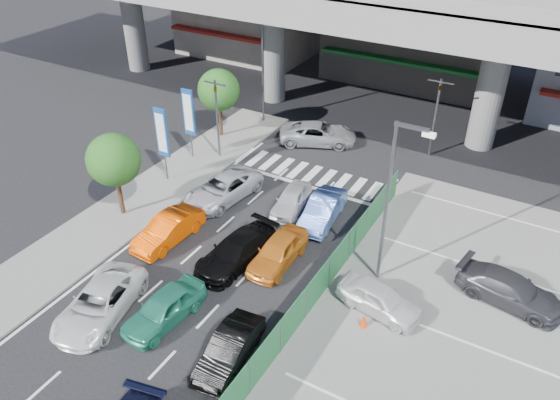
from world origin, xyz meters
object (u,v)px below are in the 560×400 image
Objects in this scene: traffic_light_left at (216,100)px; street_lamp_right at (392,193)px; sedan_white_mid_left at (100,303)px; taxi_orange_left at (168,230)px; traffic_cone at (364,320)px; tree_far at (219,90)px; parked_sedan_dgrey at (510,290)px; signboard_near at (162,135)px; street_lamp_left at (265,58)px; kei_truck_front_right at (323,210)px; sedan_black_mid at (236,251)px; taxi_orange_right at (278,251)px; parked_sedan_white at (380,299)px; traffic_light_right at (438,98)px; sedan_white_front_mid at (291,200)px; taxi_teal_mid at (164,308)px; hatch_black_mid_right at (230,349)px; signboard_far at (189,114)px; crossing_wagon_silver at (318,134)px; wagon_silver_front_left at (223,188)px; tree_near at (114,160)px.

traffic_light_left is 14.68m from street_lamp_right.
sedan_white_mid_left and taxi_orange_left have the same top height.
street_lamp_right reaches higher than traffic_cone.
parked_sedan_dgrey is (20.37, -7.18, -2.66)m from tree_far.
sedan_white_mid_left is at bearing -64.80° from signboard_near.
street_lamp_left reaches higher than kei_truck_front_right.
sedan_black_mid is 1.17× the size of taxi_orange_right.
traffic_light_left is 1.05× the size of sedan_white_mid_left.
street_lamp_left reaches higher than parked_sedan_white.
kei_truck_front_right is at bearing 128.80° from traffic_cone.
signboard_near is (-12.70, -11.01, -0.87)m from traffic_light_right.
sedan_white_front_mid is 11.94m from parked_sedan_dgrey.
parked_sedan_dgrey is at bearing 39.50° from taxi_teal_mid.
hatch_black_mid_right is (10.10, -19.49, -4.13)m from street_lamp_left.
parked_sedan_dgrey is at bearing 39.02° from hatch_black_mid_right.
sedan_white_mid_left is (5.18, -13.16, -2.37)m from signboard_far.
taxi_orange_right is at bearing 174.54° from crossing_wagon_silver.
traffic_light_left is 17.10m from hatch_black_mid_right.
wagon_silver_front_left is (0.15, 4.63, 0.00)m from taxi_orange_left.
wagon_silver_front_left is 1.37× the size of sedan_white_front_mid.
kei_truck_front_right is at bearing -105.35° from traffic_light_right.
taxi_orange_left is (2.93, -8.62, -3.25)m from traffic_light_left.
traffic_light_right is 1.13× the size of parked_sedan_dgrey.
signboard_near is at bearing 134.65° from taxi_teal_mid.
traffic_light_right is 1.05× the size of sedan_white_mid_left.
taxi_orange_right is at bearing 92.93° from parked_sedan_white.
taxi_orange_right is (-1.36, 6.12, 0.05)m from hatch_black_mid_right.
traffic_light_left is 5.99m from wagon_silver_front_left.
parked_sedan_dgrey is 7.18× the size of traffic_cone.
sedan_white_front_mid is at bearing 60.83° from sedan_white_mid_left.
taxi_orange_right is at bearing -102.12° from traffic_light_right.
street_lamp_right is 14.61m from signboard_near.
parked_sedan_dgrey is (10.15, 2.69, 0.04)m from taxi_orange_right.
signboard_far is at bearing 94.90° from tree_near.
tree_far is at bearing 94.55° from sedan_white_mid_left.
tree_far is 1.19× the size of taxi_teal_mid.
sedan_white_mid_left is 1.19× the size of kei_truck_front_right.
wagon_silver_front_left is at bearing 45.97° from tree_near.
wagon_silver_front_left is at bearing -33.65° from signboard_far.
taxi_orange_left is 1.00× the size of kei_truck_front_right.
street_lamp_left reaches higher than sedan_white_mid_left.
street_lamp_right is 1.70× the size of signboard_far.
street_lamp_right reaches higher than tree_near.
taxi_teal_mid is 8.40m from traffic_cone.
taxi_orange_left is (3.05, -14.62, -4.08)m from street_lamp_left.
traffic_light_right is at bearing 18.82° from parked_sedan_white.
wagon_silver_front_left is at bearing 147.67° from taxi_orange_right.
parked_sedan_dgrey is (14.12, -9.59, 0.02)m from crossing_wagon_silver.
tree_far is at bearing 95.27° from signboard_near.
taxi_teal_mid is 0.88× the size of parked_sedan_dgrey.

